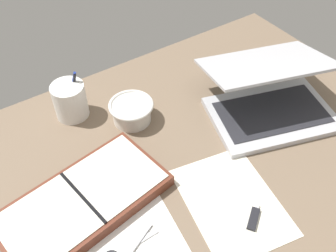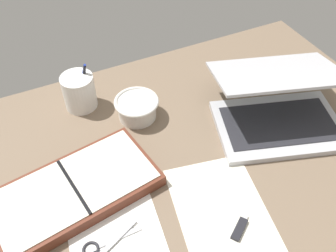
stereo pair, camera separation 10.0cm
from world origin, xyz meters
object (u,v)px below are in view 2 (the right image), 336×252
at_px(bowl, 137,108).
at_px(laptop, 278,107).
at_px(scissors, 101,249).
at_px(planner, 75,190).
at_px(pen_cup, 79,92).

bearing_deg(bowl, laptop, -27.98).
bearing_deg(scissors, laptop, 2.98).
distance_m(laptop, bowl, 0.41).
relative_size(laptop, planner, 1.01).
relative_size(laptop, pen_cup, 3.08).
distance_m(pen_cup, scissors, 0.49).
bearing_deg(pen_cup, planner, -109.08).
bearing_deg(laptop, scissors, -146.99).
height_order(planner, scissors, planner).
xyz_separation_m(bowl, scissors, (-0.23, -0.36, -0.03)).
distance_m(planner, scissors, 0.17).
xyz_separation_m(bowl, pen_cup, (-0.14, 0.12, 0.02)).
xyz_separation_m(bowl, planner, (-0.24, -0.19, -0.02)).
height_order(bowl, scissors, bowl).
distance_m(bowl, scissors, 0.43).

